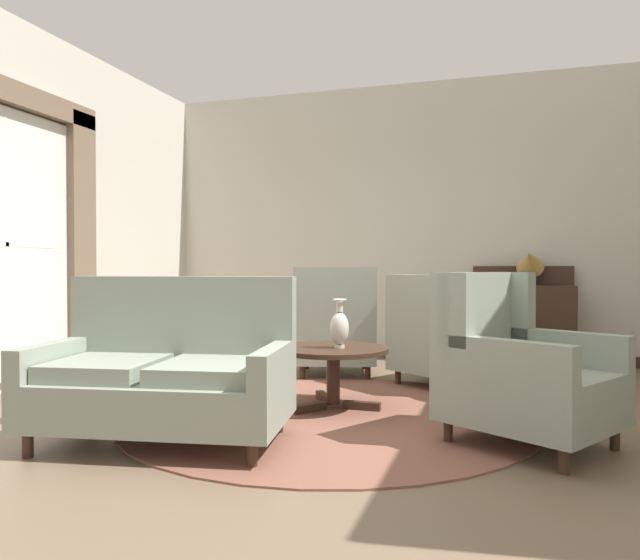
{
  "coord_description": "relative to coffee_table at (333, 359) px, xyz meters",
  "views": [
    {
      "loc": [
        1.19,
        -3.75,
        1.04
      ],
      "look_at": [
        -0.15,
        0.59,
        0.97
      ],
      "focal_mm": 33.33,
      "sensor_mm": 36.0,
      "label": 1
    }
  ],
  "objects": [
    {
      "name": "baseboard_back",
      "position": [
        0.02,
        2.71,
        -0.31
      ],
      "size": [
        5.74,
        0.03,
        0.12
      ],
      "primitive_type": "cube",
      "color": "#382319",
      "rests_on": "ground"
    },
    {
      "name": "settee",
      "position": [
        -0.74,
        -1.11,
        0.03
      ],
      "size": [
        1.59,
        1.04,
        1.0
      ],
      "rotation": [
        0.0,
        0.0,
        0.15
      ],
      "color": "gray",
      "rests_on": "ground"
    },
    {
      "name": "armchair_near_sideboard",
      "position": [
        0.73,
        1.09,
        0.05
      ],
      "size": [
        1.16,
        1.16,
        1.0
      ],
      "rotation": [
        0.0,
        0.0,
        2.54
      ],
      "color": "gray",
      "rests_on": "ground"
    },
    {
      "name": "window_with_curtains",
      "position": [
        -2.75,
        -0.28,
        1.04
      ],
      "size": [
        0.12,
        2.07,
        2.58
      ],
      "color": "silver"
    },
    {
      "name": "side_table",
      "position": [
        1.22,
        0.66,
        0.07
      ],
      "size": [
        0.47,
        0.47,
        0.74
      ],
      "color": "#382319",
      "rests_on": "ground"
    },
    {
      "name": "wall_left",
      "position": [
        -2.85,
        0.48,
        1.24
      ],
      "size": [
        0.08,
        4.59,
        3.23
      ],
      "primitive_type": "cube",
      "color": "beige",
      "rests_on": "ground"
    },
    {
      "name": "sideboard",
      "position": [
        1.42,
        2.47,
        0.13
      ],
      "size": [
        1.05,
        0.36,
        1.08
      ],
      "color": "#382319",
      "rests_on": "ground"
    },
    {
      "name": "area_rug",
      "position": [
        0.02,
        -0.21,
        -0.37
      ],
      "size": [
        2.92,
        2.92,
        0.01
      ],
      "primitive_type": "cylinder",
      "color": "brown",
      "rests_on": "ground"
    },
    {
      "name": "armchair_near_window",
      "position": [
        1.3,
        -0.52,
        0.06
      ],
      "size": [
        1.16,
        1.12,
        1.03
      ],
      "rotation": [
        0.0,
        0.0,
        7.3
      ],
      "color": "gray",
      "rests_on": "ground"
    },
    {
      "name": "gramophone",
      "position": [
        1.46,
        2.39,
        0.72
      ],
      "size": [
        0.34,
        0.41,
        0.46
      ],
      "color": "#382319",
      "rests_on": "sideboard"
    },
    {
      "name": "coffee_table",
      "position": [
        0.0,
        0.0,
        0.0
      ],
      "size": [
        0.83,
        0.83,
        0.46
      ],
      "color": "#382319",
      "rests_on": "ground"
    },
    {
      "name": "ground",
      "position": [
        0.02,
        -0.51,
        -0.37
      ],
      "size": [
        9.18,
        9.18,
        0.0
      ],
      "primitive_type": "plane",
      "color": "brown"
    },
    {
      "name": "armchair_foreground_right",
      "position": [
        -0.36,
        1.34,
        0.07
      ],
      "size": [
        0.96,
        0.99,
        1.07
      ],
      "rotation": [
        0.0,
        0.0,
        3.41
      ],
      "color": "gray",
      "rests_on": "ground"
    },
    {
      "name": "porcelain_vase",
      "position": [
        0.06,
        -0.02,
        0.25
      ],
      "size": [
        0.14,
        0.14,
        0.36
      ],
      "color": "beige",
      "rests_on": "coffee_table"
    },
    {
      "name": "wall_back",
      "position": [
        0.02,
        2.77,
        1.24
      ],
      "size": [
        5.9,
        0.08,
        3.23
      ],
      "primitive_type": "cube",
      "color": "beige",
      "rests_on": "ground"
    }
  ]
}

